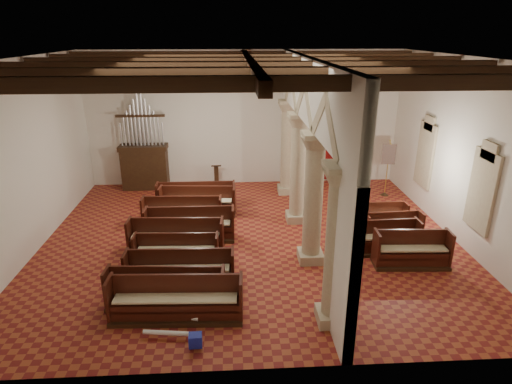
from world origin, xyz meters
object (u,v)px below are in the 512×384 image
at_px(aisle_pew_0, 411,254).
at_px(pipe_organ, 144,159).
at_px(processional_banner, 386,177).
at_px(lectern, 216,177).
at_px(nave_pew_0, 177,305).

bearing_deg(aisle_pew_0, pipe_organ, 144.14).
xyz_separation_m(pipe_organ, processional_banner, (10.55, -1.56, -0.56)).
bearing_deg(lectern, processional_banner, -17.03).
bearing_deg(nave_pew_0, aisle_pew_0, 20.17).
height_order(lectern, processional_banner, processional_banner).
bearing_deg(lectern, pipe_organ, 174.69).
xyz_separation_m(lectern, aisle_pew_0, (6.11, -7.47, -0.07)).
height_order(pipe_organ, processional_banner, pipe_organ).
xyz_separation_m(pipe_organ, nave_pew_0, (2.47, -9.65, -0.99)).
height_order(processional_banner, nave_pew_0, processional_banner).
bearing_deg(processional_banner, pipe_organ, -175.61).
xyz_separation_m(pipe_organ, lectern, (3.19, -0.01, -0.92)).
relative_size(lectern, aisle_pew_0, 0.48).
bearing_deg(nave_pew_0, pipe_organ, 106.85).
bearing_deg(aisle_pew_0, nave_pew_0, -159.38).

